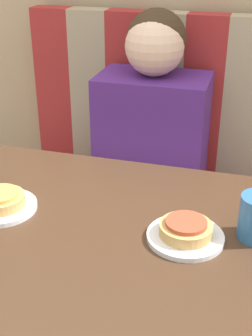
# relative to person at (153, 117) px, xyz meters

# --- Properties ---
(booth_seat) EXTENTS (1.05, 0.47, 0.46)m
(booth_seat) POSITION_rel_person_xyz_m (0.00, -0.00, -0.56)
(booth_seat) COLOR #5B1919
(booth_seat) RESTS_ON ground_plane
(booth_backrest) EXTENTS (1.05, 0.08, 0.66)m
(booth_backrest) POSITION_rel_person_xyz_m (0.00, 0.19, -0.00)
(booth_backrest) COLOR maroon
(booth_backrest) RESTS_ON booth_seat
(dining_table) EXTENTS (0.95, 0.75, 0.76)m
(dining_table) POSITION_rel_person_xyz_m (0.00, -0.69, -0.13)
(dining_table) COLOR #422B1C
(dining_table) RESTS_ON ground_plane
(person) EXTENTS (0.38, 0.25, 0.70)m
(person) POSITION_rel_person_xyz_m (0.00, 0.00, 0.00)
(person) COLOR #4C237A
(person) RESTS_ON booth_seat
(plate_left) EXTENTS (0.17, 0.17, 0.01)m
(plate_left) POSITION_rel_person_xyz_m (-0.23, -0.66, -0.02)
(plate_left) COLOR white
(plate_left) RESTS_ON dining_table
(plate_right) EXTENTS (0.17, 0.17, 0.01)m
(plate_right) POSITION_rel_person_xyz_m (0.23, -0.66, -0.02)
(plate_right) COLOR white
(plate_right) RESTS_ON dining_table
(pizza_left) EXTENTS (0.12, 0.12, 0.04)m
(pizza_left) POSITION_rel_person_xyz_m (-0.23, -0.66, 0.00)
(pizza_left) COLOR tan
(pizza_left) RESTS_ON plate_left
(pizza_right) EXTENTS (0.12, 0.12, 0.04)m
(pizza_right) POSITION_rel_person_xyz_m (0.23, -0.66, 0.00)
(pizza_right) COLOR tan
(pizza_right) RESTS_ON plate_right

